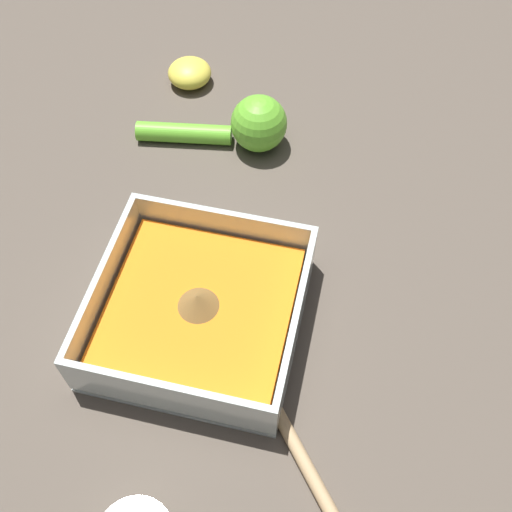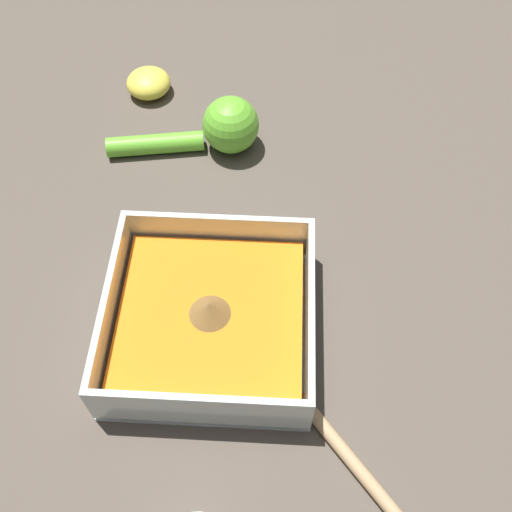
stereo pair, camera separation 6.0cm
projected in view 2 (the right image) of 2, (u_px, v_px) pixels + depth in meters
ground_plane at (219, 358)px, 0.57m from camera, size 4.00×4.00×0.00m
square_dish at (211, 321)px, 0.57m from camera, size 0.19×0.19×0.06m
lemon_squeezer at (217, 128)px, 0.70m from camera, size 0.07×0.18×0.07m
lemon_half at (149, 83)px, 0.77m from camera, size 0.06×0.06×0.03m
wooden_spoon at (389, 506)px, 0.49m from camera, size 0.17×0.15×0.01m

